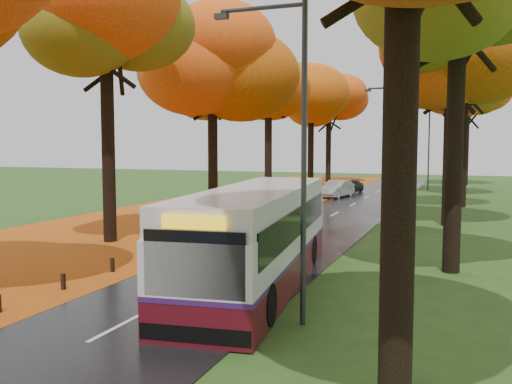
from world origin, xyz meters
The scene contains 13 objects.
road centered at (0.00, 25.00, 0.02)m, with size 6.50×90.00×0.04m, color black.
centre_line centered at (0.00, 25.00, 0.04)m, with size 0.12×90.00×0.01m, color silver.
leaf_verge centered at (-9.00, 25.00, 0.01)m, with size 12.00×90.00×0.02m, color #903B0D.
leaf_drift centered at (-3.05, 25.00, 0.04)m, with size 0.90×90.00×0.01m, color #C45B14.
trees_left centered at (-7.18, 27.06, 9.53)m, with size 9.20×74.00×13.88m.
trees_right centered at (7.19, 26.91, 9.69)m, with size 9.30×74.20×13.96m.
streetlamp_near centered at (3.95, 8.00, 4.71)m, with size 2.45×0.18×8.00m.
streetlamp_mid centered at (3.95, 30.00, 4.71)m, with size 2.45×0.18×8.00m.
streetlamp_far centered at (3.95, 52.00, 4.71)m, with size 2.45×0.18×8.00m.
bus centered at (1.76, 11.25, 1.66)m, with size 4.07×12.02×3.10m.
car_white centered at (-2.19, 29.14, 0.76)m, with size 1.70×4.21×1.44m, color #BABBBF.
car_silver centered at (-2.35, 41.04, 0.75)m, with size 1.50×4.30×1.42m, color #989BA0.
car_dark centered at (-2.33, 45.99, 0.60)m, with size 1.57×3.86×1.12m, color black.
Camera 1 is at (8.05, -5.56, 4.57)m, focal length 40.00 mm.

